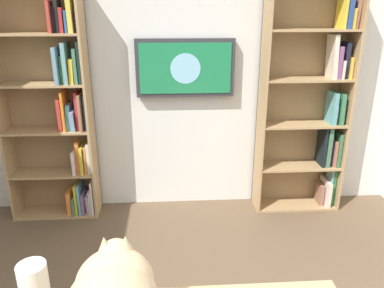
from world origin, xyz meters
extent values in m
cube|color=silver|center=(0.00, -2.23, 1.35)|extent=(4.52, 0.06, 2.70)
cube|color=tan|center=(-1.59, -2.04, 1.09)|extent=(0.02, 0.28, 2.17)
cube|color=tan|center=(-0.79, -2.04, 1.09)|extent=(0.02, 0.28, 2.17)
cube|color=#93754E|center=(-1.19, -2.17, 1.09)|extent=(0.82, 0.01, 2.17)
cube|color=tan|center=(-1.19, -2.04, 0.01)|extent=(0.78, 0.27, 0.02)
cube|color=tan|center=(-1.19, -2.04, 0.44)|extent=(0.78, 0.27, 0.02)
cube|color=tan|center=(-1.19, -2.04, 0.87)|extent=(0.78, 0.27, 0.02)
cube|color=tan|center=(-1.19, -2.04, 1.30)|extent=(0.78, 0.27, 0.02)
cube|color=tan|center=(-1.19, -2.04, 1.73)|extent=(0.78, 0.27, 0.02)
cube|color=#2B803F|center=(-1.55, -2.03, 0.21)|extent=(0.02, 0.13, 0.38)
cube|color=#6E97A5|center=(-1.53, -2.03, 0.22)|extent=(0.02, 0.15, 0.40)
cube|color=beige|center=(-1.50, -2.03, 0.15)|extent=(0.04, 0.24, 0.26)
cube|color=#8D624E|center=(-1.45, -2.05, 0.13)|extent=(0.04, 0.16, 0.21)
cube|color=#3C6F49|center=(-1.55, -2.03, 0.62)|extent=(0.03, 0.19, 0.34)
cube|color=#A3654C|center=(-1.52, -2.04, 0.58)|extent=(0.03, 0.18, 0.26)
cube|color=#22172E|center=(-1.48, -2.03, 0.60)|extent=(0.04, 0.13, 0.31)
cube|color=#427253|center=(-1.45, -2.02, 0.65)|extent=(0.04, 0.17, 0.40)
cube|color=black|center=(-1.41, -2.05, 0.65)|extent=(0.02, 0.20, 0.39)
cube|color=#272624|center=(-1.55, -2.04, 1.01)|extent=(0.02, 0.14, 0.26)
cube|color=#3B7B50|center=(-1.52, -2.04, 1.03)|extent=(0.04, 0.21, 0.29)
cube|color=silver|center=(-1.48, -2.05, 0.97)|extent=(0.02, 0.16, 0.18)
cube|color=#5BA2AA|center=(-1.45, -2.04, 1.03)|extent=(0.04, 0.21, 0.30)
cube|color=yellow|center=(-1.55, -2.04, 1.41)|extent=(0.03, 0.18, 0.19)
cube|color=black|center=(-1.51, -2.03, 1.47)|extent=(0.04, 0.15, 0.32)
cube|color=beige|center=(-1.48, -2.03, 1.39)|extent=(0.02, 0.20, 0.16)
cube|color=#814B7F|center=(-1.44, -2.04, 1.45)|extent=(0.04, 0.22, 0.29)
cube|color=beige|center=(-1.39, -2.02, 1.50)|extent=(0.06, 0.19, 0.39)
cube|color=#9F684E|center=(-1.55, -2.04, 1.87)|extent=(0.05, 0.16, 0.26)
cube|color=gold|center=(-1.51, -2.03, 1.82)|extent=(0.03, 0.18, 0.17)
cube|color=#28458A|center=(-1.48, -2.03, 1.88)|extent=(0.04, 0.19, 0.29)
cube|color=yellow|center=(-1.44, -2.04, 1.87)|extent=(0.02, 0.19, 0.26)
cube|color=tan|center=(0.80, -2.04, 1.07)|extent=(0.02, 0.28, 2.14)
cube|color=tan|center=(1.57, -2.04, 1.07)|extent=(0.02, 0.28, 2.14)
cube|color=#93754E|center=(1.19, -2.17, 1.07)|extent=(0.79, 0.01, 2.14)
cube|color=tan|center=(1.19, -2.04, 0.01)|extent=(0.75, 0.27, 0.02)
cube|color=tan|center=(1.19, -2.04, 0.43)|extent=(0.75, 0.27, 0.02)
cube|color=tan|center=(1.19, -2.04, 0.86)|extent=(0.75, 0.27, 0.02)
cube|color=tan|center=(1.19, -2.04, 1.28)|extent=(0.75, 0.27, 0.02)
cube|color=tan|center=(1.19, -2.04, 1.70)|extent=(0.75, 0.27, 0.02)
cube|color=silver|center=(0.83, -2.03, 0.19)|extent=(0.02, 0.24, 0.34)
cube|color=silver|center=(0.86, -2.04, 0.14)|extent=(0.02, 0.22, 0.24)
cube|color=silver|center=(0.89, -2.05, 0.11)|extent=(0.04, 0.17, 0.18)
cube|color=slate|center=(0.93, -2.03, 0.13)|extent=(0.03, 0.22, 0.21)
cube|color=#619FAD|center=(0.96, -2.03, 0.17)|extent=(0.03, 0.21, 0.31)
cube|color=yellow|center=(0.99, -2.04, 0.17)|extent=(0.03, 0.21, 0.30)
cube|color=#44744F|center=(1.02, -2.03, 0.11)|extent=(0.02, 0.22, 0.17)
cube|color=orange|center=(1.06, -2.03, 0.14)|extent=(0.04, 0.20, 0.23)
cube|color=silver|center=(0.84, -2.03, 0.59)|extent=(0.03, 0.17, 0.29)
cube|color=orange|center=(0.86, -2.04, 0.57)|extent=(0.02, 0.20, 0.26)
cube|color=gold|center=(0.90, -2.03, 0.57)|extent=(0.03, 0.20, 0.26)
cube|color=orange|center=(0.94, -2.03, 0.60)|extent=(0.03, 0.13, 0.31)
cube|color=silver|center=(0.97, -2.02, 0.56)|extent=(0.03, 0.19, 0.22)
cube|color=#2A5699|center=(0.83, -2.05, 1.03)|extent=(0.02, 0.15, 0.32)
cube|color=#966648|center=(0.87, -2.03, 1.03)|extent=(0.03, 0.24, 0.33)
cube|color=#B22B3A|center=(0.90, -2.05, 1.04)|extent=(0.03, 0.17, 0.34)
cube|color=#6E8CA5|center=(0.94, -2.05, 0.96)|extent=(0.05, 0.23, 0.18)
cube|color=#5AA3B3|center=(0.98, -2.04, 0.98)|extent=(0.04, 0.15, 0.23)
cube|color=orange|center=(1.01, -2.05, 1.05)|extent=(0.02, 0.22, 0.36)
cube|color=#B63331|center=(1.05, -2.03, 1.01)|extent=(0.03, 0.15, 0.29)
cube|color=#162929|center=(0.83, -2.04, 1.47)|extent=(0.02, 0.22, 0.35)
cube|color=#417753|center=(0.87, -2.04, 1.44)|extent=(0.03, 0.21, 0.30)
cube|color=gold|center=(0.91, -2.04, 1.40)|extent=(0.04, 0.19, 0.21)
cube|color=#689D9B|center=(0.95, -2.02, 1.47)|extent=(0.03, 0.20, 0.35)
cube|color=#428650|center=(0.99, -2.05, 1.41)|extent=(0.03, 0.16, 0.24)
cube|color=#6691A7|center=(1.02, -2.02, 1.45)|extent=(0.03, 0.23, 0.31)
cube|color=black|center=(0.83, -2.05, 1.80)|extent=(0.02, 0.15, 0.18)
cube|color=#D9C549|center=(0.87, -2.03, 1.88)|extent=(0.04, 0.19, 0.32)
cube|color=#29569D|center=(0.91, -2.04, 1.80)|extent=(0.02, 0.18, 0.18)
cube|color=#B02626|center=(0.94, -2.03, 1.81)|extent=(0.03, 0.18, 0.20)
cube|color=black|center=(0.98, -2.02, 1.86)|extent=(0.03, 0.14, 0.29)
cube|color=black|center=(1.01, -2.04, 1.82)|extent=(0.02, 0.17, 0.21)
cube|color=#AF3C2E|center=(1.03, -2.04, 1.84)|extent=(0.03, 0.22, 0.25)
cube|color=#333338|center=(-0.08, -2.15, 1.40)|extent=(0.90, 0.06, 0.53)
cube|color=#1E7F4C|center=(-0.08, -2.12, 1.40)|extent=(0.83, 0.01, 0.46)
cylinder|color=#8CCCEA|center=(-0.08, -2.11, 1.40)|extent=(0.27, 0.00, 0.27)
ellipsoid|color=#D1B284|center=(0.29, 0.16, 0.95)|extent=(0.29, 0.29, 0.25)
sphere|color=#D1B284|center=(0.29, 0.10, 1.02)|extent=(0.14, 0.14, 0.14)
cone|color=#D1B284|center=(0.25, 0.10, 1.07)|extent=(0.06, 0.06, 0.08)
cone|color=#D1B284|center=(0.33, 0.10, 1.07)|extent=(0.06, 0.06, 0.08)
cone|color=beige|center=(0.25, 0.11, 1.06)|extent=(0.03, 0.03, 0.05)
cone|color=beige|center=(0.33, 0.11, 1.06)|extent=(0.03, 0.03, 0.05)
camera|label=1|loc=(0.08, 1.28, 1.88)|focal=34.71mm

